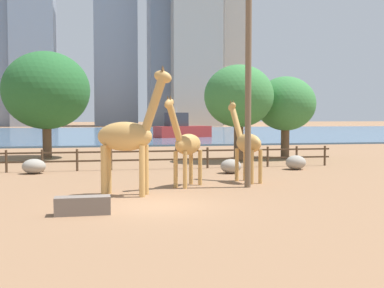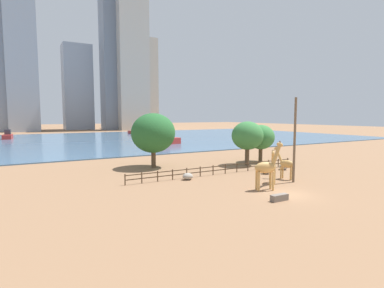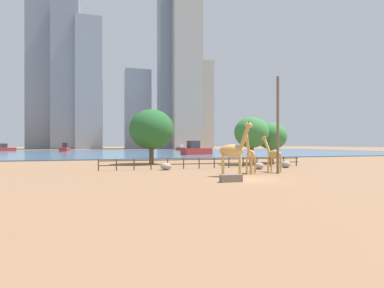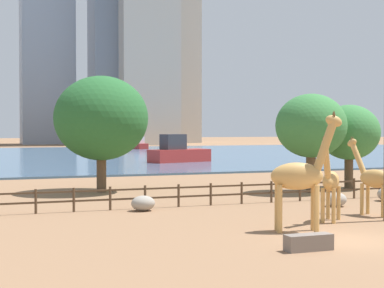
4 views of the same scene
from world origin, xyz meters
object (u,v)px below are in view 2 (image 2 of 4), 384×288
object	(u,v)px
giraffe_young	(286,164)
boat_tug	(8,136)
boulder_small	(283,167)
boat_barge	(133,132)
boulder_by_pole	(188,176)
tree_right_tall	(261,137)
utility_pole	(295,140)
giraffe_tall	(273,167)
tree_left_large	(247,136)
tree_center_broad	(153,133)
giraffe_companion	(267,167)
feeding_trough	(279,198)
boat_ferry	(166,140)
boulder_near_fence	(266,171)

from	to	relation	value
giraffe_young	boat_tug	xyz separation A→B (m)	(-32.12, 89.63, -0.66)
boulder_small	boat_barge	size ratio (longest dim) A/B	0.20
boulder_by_pole	tree_right_tall	distance (m)	19.23
utility_pole	tree_right_tall	bearing A→B (deg)	61.38
giraffe_tall	boat_barge	size ratio (longest dim) A/B	0.67
tree_left_large	tree_right_tall	bearing A→B (deg)	19.28
tree_center_broad	giraffe_young	bearing A→B (deg)	-55.78
giraffe_young	tree_right_tall	bearing A→B (deg)	-47.63
giraffe_companion	utility_pole	world-z (taller)	utility_pole
boat_tug	utility_pole	bearing A→B (deg)	23.21
feeding_trough	boat_ferry	distance (m)	54.59
boat_ferry	boat_tug	bearing A→B (deg)	113.38
giraffe_companion	tree_left_large	world-z (taller)	tree_left_large
giraffe_companion	tree_right_tall	size ratio (longest dim) A/B	0.84
giraffe_companion	boat_barge	world-z (taller)	boat_barge
giraffe_tall	feeding_trough	distance (m)	7.29
tree_center_broad	boulder_near_fence	bearing A→B (deg)	-48.01
boulder_small	tree_left_large	world-z (taller)	tree_left_large
utility_pole	boat_tug	size ratio (longest dim) A/B	1.36
giraffe_tall	boulder_near_fence	distance (m)	6.01
tree_right_tall	giraffe_tall	bearing A→B (deg)	-128.00
utility_pole	tree_left_large	xyz separation A→B (m)	(3.37, 12.36, -0.31)
utility_pole	boulder_by_pole	world-z (taller)	utility_pole
utility_pole	giraffe_tall	bearing A→B (deg)	165.73
boulder_small	tree_left_large	distance (m)	7.50
utility_pole	boat_barge	size ratio (longest dim) A/B	1.60
giraffe_tall	boat_tug	xyz separation A→B (m)	(-28.90, 90.64, -0.69)
giraffe_young	boulder_by_pole	xyz separation A→B (m)	(-10.68, 5.66, -1.51)
boat_barge	utility_pole	bearing A→B (deg)	162.25
tree_center_broad	boat_tug	xyz separation A→B (m)	(-21.23, 73.62, -3.94)
boat_ferry	boat_tug	distance (m)	57.00
boat_ferry	giraffe_young	bearing A→B (deg)	-113.87
giraffe_tall	boat_barge	bearing A→B (deg)	-145.31
giraffe_companion	tree_center_broad	distance (m)	19.75
boat_barge	boulder_by_pole	bearing A→B (deg)	155.50
utility_pole	boulder_small	size ratio (longest dim) A/B	8.11
tree_left_large	tree_center_broad	world-z (taller)	tree_center_broad
utility_pole	feeding_trough	distance (m)	9.85
boat_barge	giraffe_young	bearing A→B (deg)	162.41
boat_barge	giraffe_tall	bearing A→B (deg)	160.65
giraffe_young	tree_center_broad	size ratio (longest dim) A/B	0.50
giraffe_companion	boulder_near_fence	xyz separation A→B (m)	(6.21, 6.54, -2.03)
giraffe_tall	boat_ferry	xyz separation A→B (m)	(8.41, 47.55, -0.54)
utility_pole	boat_barge	bearing A→B (deg)	82.05
feeding_trough	tree_center_broad	size ratio (longest dim) A/B	0.22
utility_pole	boulder_small	world-z (taller)	utility_pole
tree_center_broad	boat_barge	world-z (taller)	tree_center_broad
giraffe_young	boulder_by_pole	bearing A→B (deg)	44.60
boulder_small	utility_pole	bearing A→B (deg)	-128.83
giraffe_companion	boat_ferry	xyz separation A→B (m)	(11.15, 49.44, -1.02)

